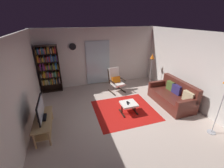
% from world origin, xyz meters
% --- Properties ---
extents(ground_plane, '(7.02, 7.02, 0.00)m').
position_xyz_m(ground_plane, '(0.00, 0.00, 0.00)').
color(ground_plane, beige).
extents(wall_back, '(5.60, 0.06, 2.60)m').
position_xyz_m(wall_back, '(0.00, 2.90, 1.30)').
color(wall_back, silver).
rests_on(wall_back, ground).
extents(wall_left, '(0.06, 6.00, 2.60)m').
position_xyz_m(wall_left, '(-2.70, 0.00, 1.30)').
color(wall_left, silver).
rests_on(wall_left, ground).
extents(wall_right, '(0.06, 6.00, 2.60)m').
position_xyz_m(wall_right, '(2.70, 0.00, 1.30)').
color(wall_right, silver).
rests_on(wall_right, ground).
extents(glass_door_panel, '(1.10, 0.01, 2.00)m').
position_xyz_m(glass_door_panel, '(-0.07, 2.83, 1.05)').
color(glass_door_panel, silver).
extents(area_rug, '(2.03, 1.89, 0.01)m').
position_xyz_m(area_rug, '(0.25, 0.28, 0.00)').
color(area_rug, red).
rests_on(area_rug, ground).
extents(tv_stand, '(0.44, 1.23, 0.46)m').
position_xyz_m(tv_stand, '(-2.30, -0.03, 0.31)').
color(tv_stand, tan).
rests_on(tv_stand, ground).
extents(television, '(0.20, 0.92, 0.57)m').
position_xyz_m(television, '(-2.29, -0.04, 0.73)').
color(television, black).
rests_on(television, tv_stand).
extents(bookshelf_near_tv, '(0.83, 0.30, 1.97)m').
position_xyz_m(bookshelf_near_tv, '(-2.19, 2.68, 1.07)').
color(bookshelf_near_tv, black).
rests_on(bookshelf_near_tv, ground).
extents(leather_sofa, '(0.86, 1.75, 0.90)m').
position_xyz_m(leather_sofa, '(2.10, 0.16, 0.32)').
color(leather_sofa, '#55231B').
rests_on(leather_sofa, ground).
extents(lounge_armchair, '(0.68, 0.75, 1.02)m').
position_xyz_m(lounge_armchair, '(0.46, 1.84, 0.53)').
color(lounge_armchair, black).
rests_on(lounge_armchair, ground).
extents(ottoman, '(0.53, 0.49, 0.37)m').
position_xyz_m(ottoman, '(0.32, 0.12, 0.31)').
color(ottoman, white).
rests_on(ottoman, ground).
extents(tv_remote, '(0.07, 0.15, 0.02)m').
position_xyz_m(tv_remote, '(0.26, 0.08, 0.38)').
color(tv_remote, black).
rests_on(tv_remote, ottoman).
extents(cell_phone, '(0.09, 0.15, 0.01)m').
position_xyz_m(cell_phone, '(0.31, 0.15, 0.38)').
color(cell_phone, black).
rests_on(cell_phone, ottoman).
extents(floor_lamp_by_shelf, '(0.22, 0.22, 1.51)m').
position_xyz_m(floor_lamp_by_shelf, '(2.20, 1.92, 1.21)').
color(floor_lamp_by_shelf, '#A5A5AD').
rests_on(floor_lamp_by_shelf, ground).
extents(wall_clock, '(0.29, 0.03, 0.29)m').
position_xyz_m(wall_clock, '(-1.15, 2.82, 1.85)').
color(wall_clock, silver).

